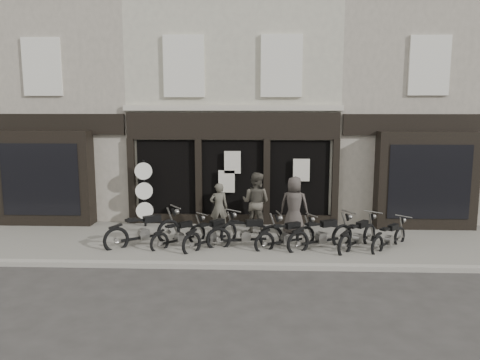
{
  "coord_description": "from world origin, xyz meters",
  "views": [
    {
      "loc": [
        0.89,
        -12.69,
        4.09
      ],
      "look_at": [
        0.3,
        1.6,
        1.84
      ],
      "focal_mm": 35.0,
      "sensor_mm": 36.0,
      "label": 1
    }
  ],
  "objects_px": {
    "motorcycle_7": "(389,239)",
    "man_left": "(219,208)",
    "motorcycle_1": "(180,236)",
    "motorcycle_2": "(211,236)",
    "man_centre": "(256,202)",
    "motorcycle_3": "(246,236)",
    "motorcycle_4": "(286,238)",
    "motorcycle_0": "(144,233)",
    "motorcycle_5": "(321,237)",
    "advert_sign_post": "(144,196)",
    "motorcycle_6": "(358,238)",
    "man_right": "(294,205)"
  },
  "relations": [
    {
      "from": "motorcycle_0",
      "to": "man_right",
      "type": "height_order",
      "value": "man_right"
    },
    {
      "from": "motorcycle_0",
      "to": "motorcycle_7",
      "type": "xyz_separation_m",
      "value": [
        7.05,
        -0.05,
        -0.09
      ]
    },
    {
      "from": "motorcycle_2",
      "to": "advert_sign_post",
      "type": "height_order",
      "value": "advert_sign_post"
    },
    {
      "from": "man_centre",
      "to": "advert_sign_post",
      "type": "xyz_separation_m",
      "value": [
        -3.71,
        0.54,
        0.06
      ]
    },
    {
      "from": "motorcycle_3",
      "to": "man_left",
      "type": "distance_m",
      "value": 1.84
    },
    {
      "from": "motorcycle_6",
      "to": "motorcycle_0",
      "type": "bearing_deg",
      "value": 128.82
    },
    {
      "from": "motorcycle_3",
      "to": "man_left",
      "type": "bearing_deg",
      "value": 109.14
    },
    {
      "from": "motorcycle_5",
      "to": "motorcycle_1",
      "type": "bearing_deg",
      "value": 149.19
    },
    {
      "from": "motorcycle_3",
      "to": "man_right",
      "type": "bearing_deg",
      "value": 31.48
    },
    {
      "from": "advert_sign_post",
      "to": "motorcycle_3",
      "type": "bearing_deg",
      "value": -46.57
    },
    {
      "from": "motorcycle_0",
      "to": "motorcycle_3",
      "type": "distance_m",
      "value": 2.97
    },
    {
      "from": "motorcycle_6",
      "to": "motorcycle_7",
      "type": "bearing_deg",
      "value": -48.87
    },
    {
      "from": "motorcycle_7",
      "to": "man_left",
      "type": "distance_m",
      "value": 5.24
    },
    {
      "from": "motorcycle_1",
      "to": "motorcycle_5",
      "type": "distance_m",
      "value": 4.08
    },
    {
      "from": "motorcycle_6",
      "to": "man_centre",
      "type": "distance_m",
      "value": 3.38
    },
    {
      "from": "motorcycle_0",
      "to": "motorcycle_1",
      "type": "height_order",
      "value": "motorcycle_0"
    },
    {
      "from": "motorcycle_6",
      "to": "man_right",
      "type": "bearing_deg",
      "value": 90.9
    },
    {
      "from": "motorcycle_7",
      "to": "man_right",
      "type": "distance_m",
      "value": 3.01
    },
    {
      "from": "motorcycle_2",
      "to": "motorcycle_4",
      "type": "height_order",
      "value": "motorcycle_2"
    },
    {
      "from": "motorcycle_4",
      "to": "motorcycle_5",
      "type": "bearing_deg",
      "value": -32.2
    },
    {
      "from": "motorcycle_3",
      "to": "advert_sign_post",
      "type": "distance_m",
      "value": 4.09
    },
    {
      "from": "motorcycle_6",
      "to": "man_left",
      "type": "relative_size",
      "value": 1.12
    },
    {
      "from": "motorcycle_0",
      "to": "motorcycle_6",
      "type": "xyz_separation_m",
      "value": [
        6.16,
        -0.08,
        -0.05
      ]
    },
    {
      "from": "motorcycle_6",
      "to": "man_left",
      "type": "height_order",
      "value": "man_left"
    },
    {
      "from": "motorcycle_4",
      "to": "man_right",
      "type": "bearing_deg",
      "value": 47.23
    },
    {
      "from": "motorcycle_0",
      "to": "motorcycle_5",
      "type": "relative_size",
      "value": 1.0
    },
    {
      "from": "motorcycle_4",
      "to": "motorcycle_7",
      "type": "height_order",
      "value": "motorcycle_4"
    },
    {
      "from": "motorcycle_0",
      "to": "man_left",
      "type": "xyz_separation_m",
      "value": [
        2.06,
        1.44,
        0.46
      ]
    },
    {
      "from": "motorcycle_4",
      "to": "motorcycle_5",
      "type": "relative_size",
      "value": 0.9
    },
    {
      "from": "motorcycle_0",
      "to": "man_left",
      "type": "height_order",
      "value": "man_left"
    },
    {
      "from": "motorcycle_2",
      "to": "man_centre",
      "type": "bearing_deg",
      "value": 1.72
    },
    {
      "from": "man_left",
      "to": "motorcycle_1",
      "type": "bearing_deg",
      "value": 44.98
    },
    {
      "from": "motorcycle_0",
      "to": "motorcycle_3",
      "type": "height_order",
      "value": "motorcycle_0"
    },
    {
      "from": "motorcycle_5",
      "to": "man_centre",
      "type": "distance_m",
      "value": 2.56
    },
    {
      "from": "motorcycle_4",
      "to": "motorcycle_2",
      "type": "bearing_deg",
      "value": 150.88
    },
    {
      "from": "motorcycle_0",
      "to": "motorcycle_3",
      "type": "bearing_deg",
      "value": -37.5
    },
    {
      "from": "motorcycle_5",
      "to": "man_centre",
      "type": "relative_size",
      "value": 1.06
    },
    {
      "from": "motorcycle_0",
      "to": "advert_sign_post",
      "type": "xyz_separation_m",
      "value": [
        -0.47,
        2.02,
        0.69
      ]
    },
    {
      "from": "motorcycle_1",
      "to": "motorcycle_2",
      "type": "xyz_separation_m",
      "value": [
        0.94,
        -0.1,
        0.04
      ]
    },
    {
      "from": "motorcycle_0",
      "to": "advert_sign_post",
      "type": "relative_size",
      "value": 0.87
    },
    {
      "from": "motorcycle_3",
      "to": "man_centre",
      "type": "xyz_separation_m",
      "value": [
        0.27,
        1.56,
        0.66
      ]
    },
    {
      "from": "motorcycle_6",
      "to": "man_right",
      "type": "relative_size",
      "value": 0.97
    },
    {
      "from": "motorcycle_2",
      "to": "man_centre",
      "type": "xyz_separation_m",
      "value": [
        1.26,
        1.61,
        0.67
      ]
    },
    {
      "from": "motorcycle_5",
      "to": "motorcycle_0",
      "type": "bearing_deg",
      "value": 149.21
    },
    {
      "from": "motorcycle_2",
      "to": "man_left",
      "type": "distance_m",
      "value": 1.65
    },
    {
      "from": "motorcycle_0",
      "to": "motorcycle_7",
      "type": "height_order",
      "value": "motorcycle_0"
    },
    {
      "from": "motorcycle_1",
      "to": "man_centre",
      "type": "height_order",
      "value": "man_centre"
    },
    {
      "from": "man_left",
      "to": "man_right",
      "type": "distance_m",
      "value": 2.39
    },
    {
      "from": "motorcycle_7",
      "to": "motorcycle_1",
      "type": "bearing_deg",
      "value": 132.37
    },
    {
      "from": "man_left",
      "to": "motorcycle_5",
      "type": "bearing_deg",
      "value": 142.39
    }
  ]
}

